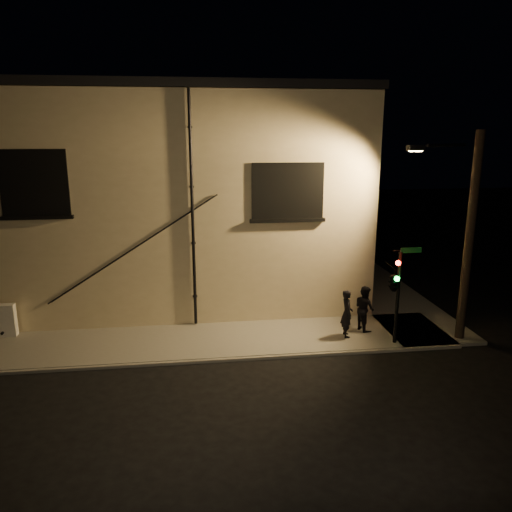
{
  "coord_description": "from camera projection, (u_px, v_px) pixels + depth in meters",
  "views": [
    {
      "loc": [
        -1.85,
        -14.53,
        7.07
      ],
      "look_at": [
        0.3,
        1.8,
        2.94
      ],
      "focal_mm": 35.0,
      "sensor_mm": 36.0,
      "label": 1
    }
  ],
  "objects": [
    {
      "name": "sidewalk",
      "position": [
        270.0,
        308.0,
        20.29
      ],
      "size": [
        21.0,
        16.0,
        0.12
      ],
      "color": "slate",
      "rests_on": "ground"
    },
    {
      "name": "traffic_signal",
      "position": [
        394.0,
        281.0,
        16.23
      ],
      "size": [
        1.2,
        1.93,
        3.29
      ],
      "color": "black",
      "rests_on": "sidewalk"
    },
    {
      "name": "streetlamp_pole",
      "position": [
        466.0,
        233.0,
        16.48
      ],
      "size": [
        2.02,
        1.39,
        7.12
      ],
      "color": "black",
      "rests_on": "ground"
    },
    {
      "name": "pedestrian_b",
      "position": [
        364.0,
        308.0,
        17.79
      ],
      "size": [
        0.8,
        0.93,
        1.63
      ],
      "primitive_type": "imported",
      "rotation": [
        0.0,
        0.0,
        1.83
      ],
      "color": "black",
      "rests_on": "sidewalk"
    },
    {
      "name": "pedestrian_a",
      "position": [
        347.0,
        313.0,
        17.22
      ],
      "size": [
        0.44,
        0.64,
        1.68
      ],
      "primitive_type": "imported",
      "rotation": [
        0.0,
        0.0,
        1.51
      ],
      "color": "black",
      "rests_on": "sidewalk"
    },
    {
      "name": "building",
      "position": [
        165.0,
        190.0,
        23.13
      ],
      "size": [
        16.2,
        12.23,
        8.8
      ],
      "color": "beige",
      "rests_on": "ground"
    },
    {
      "name": "ground",
      "position": [
        254.0,
        359.0,
        15.93
      ],
      "size": [
        90.0,
        90.0,
        0.0
      ],
      "primitive_type": "plane",
      "color": "black"
    }
  ]
}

